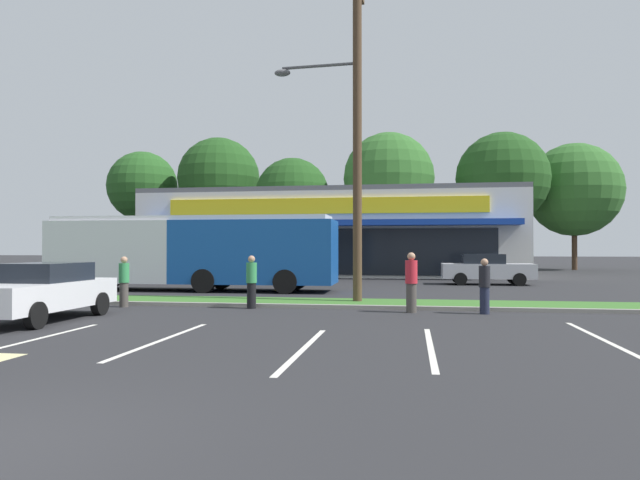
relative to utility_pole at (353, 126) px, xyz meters
The scene contains 24 objects.
grass_median 6.32m from the utility_pole, behind, with size 56.00×2.20×0.12m, color #386B28.
curb_lip 6.46m from the utility_pole, 148.71° to the right, with size 56.00×0.24×0.12m, color gray.
parking_stripe_0 11.77m from the utility_pole, 124.60° to the right, with size 0.12×4.80×0.01m, color silver.
parking_stripe_1 10.37m from the utility_pole, 111.75° to the right, with size 0.12×4.80×0.01m, color silver.
parking_stripe_2 10.34m from the utility_pole, 90.69° to the right, with size 0.12×4.80×0.01m, color silver.
parking_stripe_3 10.12m from the utility_pole, 74.08° to the right, with size 0.12×4.80×0.01m, color silver.
parking_stripe_4 10.35m from the utility_pole, 47.02° to the right, with size 0.12×4.80×0.01m, color silver.
storefront_building 22.29m from the utility_pole, 98.98° to the left, with size 24.81×13.29×5.74m.
tree_far_left 38.64m from the utility_pole, 126.29° to the left, with size 6.44×6.44×10.83m.
tree_left 34.13m from the utility_pole, 116.53° to the left, with size 7.36×7.36×11.77m.
tree_mid_left 29.98m from the utility_pole, 105.67° to the left, with size 6.30×6.30×9.53m.
tree_mid 28.73m from the utility_pole, 89.83° to the left, with size 7.52×7.52×11.41m.
tree_mid_right 29.95m from the utility_pole, 72.19° to the left, with size 7.37×7.37×11.11m.
tree_right 35.52m from the utility_pole, 64.11° to the left, with size 7.82×7.82×10.67m.
utility_pole is the anchor object (origin of this frame).
city_bus 9.98m from the utility_pole, 146.98° to the left, with size 12.70×2.77×3.25m.
bus_stop_bench 11.39m from the utility_pole, 167.69° to the right, with size 1.60×0.45×0.95m.
car_0 17.81m from the utility_pole, 142.64° to the left, with size 4.57×1.97×1.41m.
car_1 10.67m from the utility_pole, 144.09° to the right, with size 1.90×4.49×1.49m.
car_2 13.53m from the utility_pole, 62.94° to the left, with size 4.55×1.98×1.56m.
pedestrian_near_bench 6.84m from the utility_pole, 28.56° to the right, with size 0.32×0.32×1.58m.
pedestrian_by_pole 5.81m from the utility_pole, 48.09° to the right, with size 0.35×0.35×1.75m.
pedestrian_mid 6.19m from the utility_pole, 149.76° to the right, with size 0.33×0.33×1.64m.
pedestrian_far 9.01m from the utility_pole, 164.45° to the right, with size 0.32×0.32×1.61m.
Camera 1 is at (4.17, -4.84, 1.90)m, focal length 32.18 mm.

